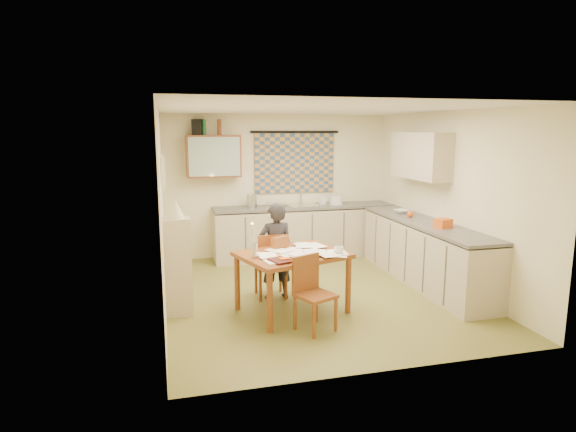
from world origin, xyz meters
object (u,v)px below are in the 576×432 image
object	(u,v)px
counter_back	(307,232)
person	(276,251)
counter_right	(424,253)
chair_far	(271,277)
dining_table	(292,282)
shelf_stand	(178,266)
stove	(467,274)

from	to	relation	value
counter_back	person	distance (m)	2.25
counter_right	chair_far	size ratio (longest dim) A/B	3.31
chair_far	dining_table	bearing A→B (deg)	104.77
dining_table	counter_right	bearing A→B (deg)	-1.46
person	dining_table	bearing A→B (deg)	96.50
chair_far	shelf_stand	size ratio (longest dim) A/B	0.75
person	counter_back	bearing A→B (deg)	-120.80
stove	person	distance (m)	2.46
person	shelf_stand	size ratio (longest dim) A/B	1.08
counter_back	counter_right	distance (m)	2.25
person	shelf_stand	world-z (taller)	person
counter_back	chair_far	xyz separation A→B (m)	(-1.08, -1.93, -0.18)
stove	shelf_stand	xyz separation A→B (m)	(-3.54, 0.68, 0.16)
counter_right	shelf_stand	size ratio (longest dim) A/B	2.47
chair_far	shelf_stand	distance (m)	1.30
dining_table	person	xyz separation A→B (m)	(-0.09, 0.52, 0.27)
counter_right	stove	world-z (taller)	counter_right
shelf_stand	dining_table	bearing A→B (deg)	-11.40
counter_back	chair_far	world-z (taller)	counter_back
counter_right	shelf_stand	xyz separation A→B (m)	(-3.54, -0.36, 0.15)
shelf_stand	counter_right	bearing A→B (deg)	5.84
stove	chair_far	bearing A→B (deg)	156.85
dining_table	chair_far	distance (m)	0.61
chair_far	counter_back	bearing A→B (deg)	-118.29
counter_back	counter_right	xyz separation A→B (m)	(1.24, -1.88, -0.00)
counter_back	chair_far	distance (m)	2.22
stove	person	size ratio (longest dim) A/B	0.68
counter_right	stove	distance (m)	1.05
chair_far	shelf_stand	world-z (taller)	shelf_stand
counter_back	person	xyz separation A→B (m)	(-1.03, -1.99, 0.20)
counter_right	dining_table	xyz separation A→B (m)	(-2.18, -0.64, -0.07)
counter_back	chair_far	size ratio (longest dim) A/B	3.70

